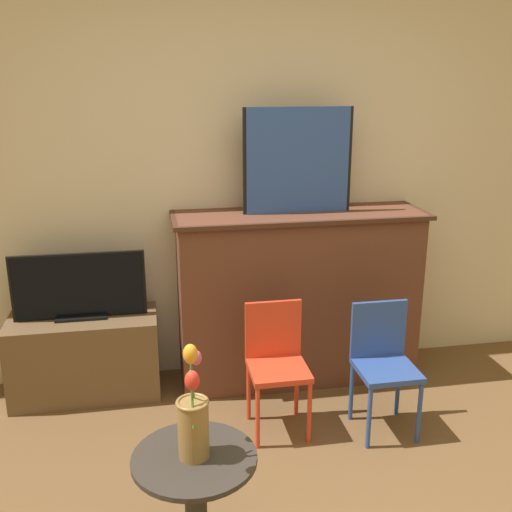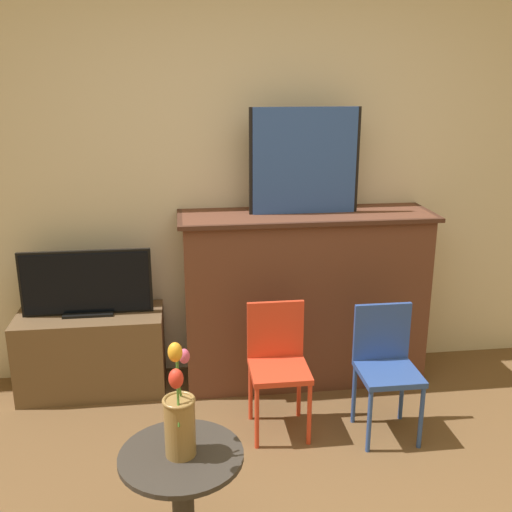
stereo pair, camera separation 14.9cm
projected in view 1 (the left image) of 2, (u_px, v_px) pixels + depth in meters
wall_back at (245, 163)px, 3.68m from camera, size 8.00×0.06×2.70m
fireplace_mantel at (298, 295)px, 3.73m from camera, size 1.53×0.46×1.08m
painting at (298, 161)px, 3.49m from camera, size 0.65×0.03×0.62m
tv_stand at (85, 356)px, 3.59m from camera, size 0.87×0.39×0.50m
tv_monitor at (79, 287)px, 3.47m from camera, size 0.76×0.12×0.39m
chair_red at (276, 358)px, 3.22m from camera, size 0.31×0.31×0.70m
chair_blue at (383, 358)px, 3.22m from camera, size 0.31×0.31×0.70m
side_table at (196, 502)px, 2.21m from camera, size 0.46×0.46×0.56m
vase_tulips at (193, 420)px, 2.10m from camera, size 0.12×0.23×0.47m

